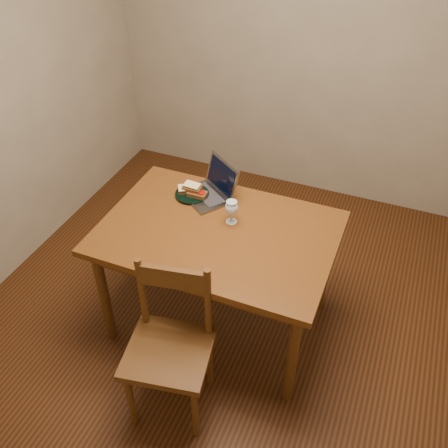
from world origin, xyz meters
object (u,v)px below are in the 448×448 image
at_px(table, 218,242).
at_px(chair, 169,342).
at_px(laptop, 212,187).
at_px(milk_glass, 232,212).
at_px(plate, 192,194).

relative_size(table, chair, 2.67).
relative_size(chair, laptop, 1.24).
height_order(table, chair, chair).
bearing_deg(milk_glass, chair, -93.98).
xyz_separation_m(chair, plate, (-0.26, 0.86, 0.26)).
relative_size(plate, laptop, 0.53).
bearing_deg(laptop, milk_glass, -9.64).
bearing_deg(table, chair, -90.62).
height_order(table, laptop, laptop).
distance_m(plate, laptop, 0.13).
bearing_deg(chair, milk_glass, 75.71).
height_order(plate, milk_glass, milk_glass).
relative_size(table, plate, 6.26).
height_order(plate, laptop, laptop).
height_order(milk_glass, laptop, laptop).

